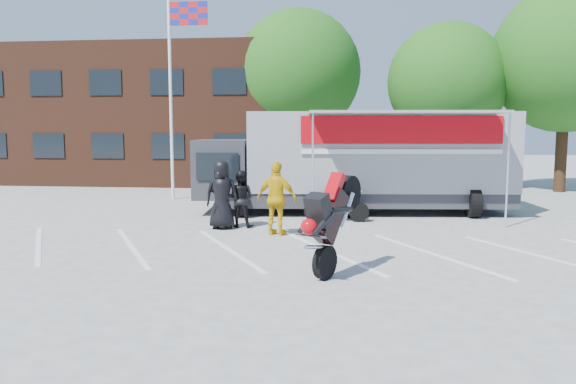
% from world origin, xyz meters
% --- Properties ---
extents(ground, '(100.00, 100.00, 0.00)m').
position_xyz_m(ground, '(0.00, 0.00, 0.00)').
color(ground, '#AAAAA4').
rests_on(ground, ground).
extents(parking_bay_lines, '(18.09, 13.33, 0.01)m').
position_xyz_m(parking_bay_lines, '(0.00, 1.00, 0.01)').
color(parking_bay_lines, white).
rests_on(parking_bay_lines, ground).
extents(office_building, '(18.00, 8.00, 7.00)m').
position_xyz_m(office_building, '(-10.00, 18.00, 3.50)').
color(office_building, '#4F2919').
rests_on(office_building, ground).
extents(flagpole, '(1.61, 0.12, 8.00)m').
position_xyz_m(flagpole, '(-6.24, 10.00, 5.05)').
color(flagpole, white).
rests_on(flagpole, ground).
extents(tree_left, '(6.12, 6.12, 8.64)m').
position_xyz_m(tree_left, '(-2.00, 16.00, 5.57)').
color(tree_left, '#382314').
rests_on(tree_left, ground).
extents(tree_mid, '(5.44, 5.44, 7.68)m').
position_xyz_m(tree_mid, '(5.00, 15.00, 4.94)').
color(tree_mid, '#382314').
rests_on(tree_mid, ground).
extents(tree_right, '(6.46, 6.46, 9.12)m').
position_xyz_m(tree_right, '(10.00, 14.50, 5.88)').
color(tree_right, '#382314').
rests_on(tree_right, ground).
extents(transporter_truck, '(11.08, 6.10, 3.39)m').
position_xyz_m(transporter_truck, '(1.12, 7.20, 0.00)').
color(transporter_truck, gray).
rests_on(transporter_truck, ground).
extents(parked_motorcycle, '(2.09, 0.79, 1.08)m').
position_xyz_m(parked_motorcycle, '(0.24, 5.30, 0.00)').
color(parked_motorcycle, '#B2B2B7').
rests_on(parked_motorcycle, ground).
extents(stunt_bike_rider, '(1.66, 2.04, 2.18)m').
position_xyz_m(stunt_bike_rider, '(0.57, -0.79, 0.00)').
color(stunt_bike_rider, black).
rests_on(stunt_bike_rider, ground).
extents(spectator_leather_a, '(0.97, 0.64, 1.97)m').
position_xyz_m(spectator_leather_a, '(-2.96, 3.65, 0.98)').
color(spectator_leather_a, black).
rests_on(spectator_leather_a, ground).
extents(spectator_leather_b, '(0.70, 0.57, 1.68)m').
position_xyz_m(spectator_leather_b, '(-3.01, 3.60, 0.84)').
color(spectator_leather_b, black).
rests_on(spectator_leather_b, ground).
extents(spectator_leather_c, '(0.88, 0.73, 1.65)m').
position_xyz_m(spectator_leather_c, '(-2.49, 3.98, 0.83)').
color(spectator_leather_c, black).
rests_on(spectator_leather_c, ground).
extents(spectator_hivis, '(1.25, 0.80, 1.98)m').
position_xyz_m(spectator_hivis, '(-1.28, 2.87, 0.99)').
color(spectator_hivis, '#E2B10B').
rests_on(spectator_hivis, ground).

